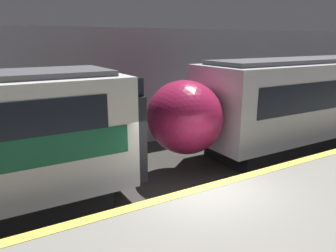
{
  "coord_description": "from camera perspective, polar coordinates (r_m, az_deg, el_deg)",
  "views": [
    {
      "loc": [
        -4.51,
        -6.0,
        4.5
      ],
      "look_at": [
        -0.31,
        1.1,
        2.32
      ],
      "focal_mm": 35.0,
      "sensor_mm": 36.0,
      "label": 1
    }
  ],
  "objects": [
    {
      "name": "station_rear_barrier",
      "position": [
        13.62,
        -10.97,
        6.05
      ],
      "size": [
        50.0,
        0.15,
        4.97
      ],
      "color": "#939399",
      "rests_on": "ground"
    },
    {
      "name": "platform",
      "position": [
        7.12,
        16.99,
        -20.06
      ],
      "size": [
        40.0,
        4.42,
        1.01
      ],
      "color": "gray",
      "rests_on": "ground"
    },
    {
      "name": "ground_plane",
      "position": [
        8.75,
        5.66,
        -16.19
      ],
      "size": [
        120.0,
        120.0,
        0.0
      ],
      "primitive_type": "plane",
      "color": "#33302D"
    }
  ]
}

